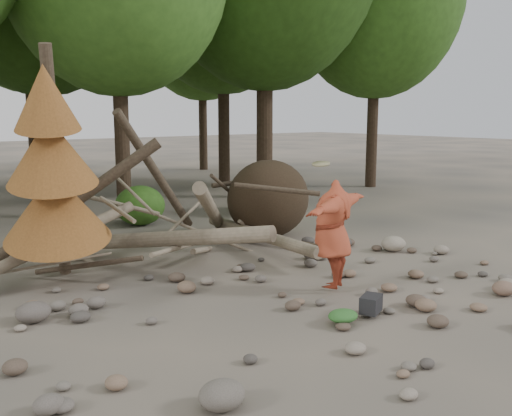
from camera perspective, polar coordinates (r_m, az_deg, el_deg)
ground at (r=9.83m, az=5.72°, el=-9.19°), size 120.00×120.00×0.00m
deadfall_pile at (r=14.01m, az=-0.41°, el=0.51°), size 8.55×5.24×3.30m
dead_conifer at (r=10.63m, az=-19.67°, el=3.37°), size 2.06×2.16×4.35m
bush_mid at (r=16.40m, az=-11.53°, el=0.26°), size 1.40×1.40×1.12m
bush_right at (r=18.02m, az=1.60°, el=2.04°), size 2.00×2.00×1.60m
frisbee_thrower at (r=10.10m, az=7.69°, el=-2.59°), size 2.44×1.48×2.33m
backpack at (r=9.23m, az=11.41°, el=-9.74°), size 0.47×0.40×0.27m
cloth_green at (r=8.80m, az=8.68°, el=-10.91°), size 0.48×0.40×0.18m
cloth_orange at (r=8.98m, az=8.52°, el=-10.74°), size 0.29×0.24×0.11m
boulder_front_left at (r=6.44m, az=-3.44°, el=-18.16°), size 0.52×0.47×0.31m
boulder_front_right at (r=10.91m, az=23.53°, el=-7.37°), size 0.42×0.38×0.25m
boulder_mid_right at (r=13.47m, az=13.59°, el=-3.49°), size 0.58×0.52×0.35m
boulder_mid_left at (r=9.41m, az=-21.38°, el=-9.67°), size 0.53×0.48×0.32m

